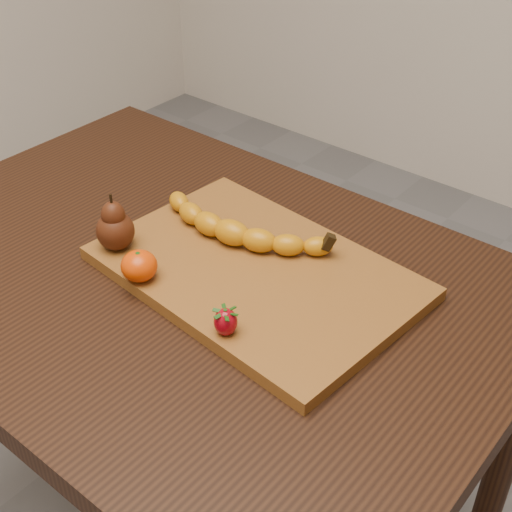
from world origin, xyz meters
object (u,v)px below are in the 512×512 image
Objects in this scene: table at (186,318)px; pear at (114,222)px; cutting_board at (256,273)px; mandarin at (139,266)px.

pear is (-0.09, -0.04, 0.16)m from table.
cutting_board is 0.22m from pear.
mandarin is at bearing -126.51° from cutting_board.
pear is 0.09m from mandarin.
mandarin reaches higher than table.
table is 19.36× the size of mandarin.
pear is at bearing -149.68° from cutting_board.
pear reaches higher than mandarin.
mandarin is (-0.11, -0.12, 0.03)m from cutting_board.
table is 2.22× the size of cutting_board.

